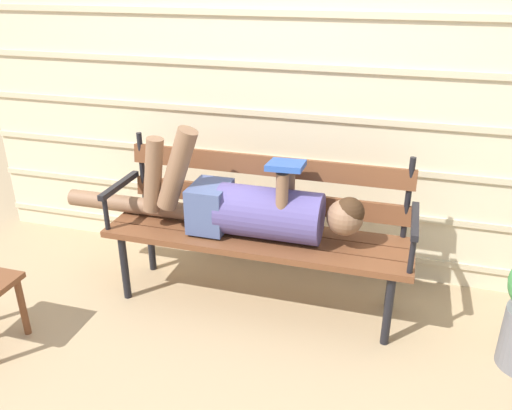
{
  "coord_description": "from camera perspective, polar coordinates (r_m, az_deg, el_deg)",
  "views": [
    {
      "loc": [
        0.71,
        -2.25,
        1.78
      ],
      "look_at": [
        0.0,
        0.17,
        0.62
      ],
      "focal_mm": 36.45,
      "sensor_mm": 36.0,
      "label": 1
    }
  ],
  "objects": [
    {
      "name": "house_siding",
      "position": [
        3.12,
        2.85,
        12.54
      ],
      "size": [
        4.09,
        0.08,
        2.26
      ],
      "color": "beige",
      "rests_on": "ground"
    },
    {
      "name": "park_bench",
      "position": [
        2.89,
        0.37,
        -1.8
      ],
      "size": [
        1.69,
        0.44,
        0.9
      ],
      "color": "brown",
      "rests_on": "ground"
    },
    {
      "name": "reclining_person",
      "position": [
        2.8,
        -1.19,
        -0.13
      ],
      "size": [
        1.77,
        0.28,
        0.6
      ],
      "color": "#514784"
    },
    {
      "name": "ground_plane",
      "position": [
        2.96,
        -0.95,
        -12.37
      ],
      "size": [
        12.0,
        12.0,
        0.0
      ],
      "primitive_type": "plane",
      "color": "tan"
    }
  ]
}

